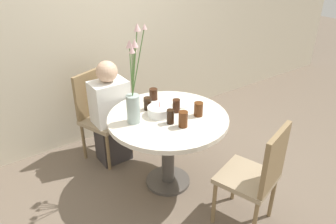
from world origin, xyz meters
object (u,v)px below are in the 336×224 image
at_px(chair_far_back, 258,173).
at_px(drink_glass_1, 153,94).
at_px(birthday_cake, 159,111).
at_px(flower_vase, 133,94).
at_px(chair_left_flank, 99,111).
at_px(drink_glass_3, 148,104).
at_px(person_woman, 111,116).
at_px(drink_glass_2, 170,117).
at_px(drink_glass_5, 176,106).
at_px(side_plate, 181,104).
at_px(drink_glass_4, 198,109).
at_px(drink_glass_0, 183,119).

distance_m(chair_far_back, drink_glass_1, 1.19).
bearing_deg(birthday_cake, flower_vase, 172.61).
xyz_separation_m(chair_left_flank, drink_glass_3, (0.22, -0.58, 0.26)).
relative_size(drink_glass_3, person_woman, 0.11).
relative_size(drink_glass_2, drink_glass_3, 1.07).
distance_m(drink_glass_3, drink_glass_5, 0.25).
bearing_deg(chair_far_back, flower_vase, -77.00).
height_order(birthday_cake, side_plate, birthday_cake).
xyz_separation_m(chair_far_back, person_woman, (-0.49, 1.43, -0.01)).
distance_m(side_plate, person_woman, 0.73).
bearing_deg(chair_left_flank, flower_vase, -108.63).
relative_size(side_plate, drink_glass_4, 1.44).
bearing_deg(drink_glass_3, flower_vase, -149.53).
distance_m(drink_glass_0, drink_glass_3, 0.42).
xyz_separation_m(drink_glass_5, person_woman, (-0.35, 0.61, -0.27)).
distance_m(flower_vase, side_plate, 0.55).
relative_size(chair_left_flank, drink_glass_1, 8.63).
xyz_separation_m(chair_left_flank, drink_glass_5, (0.40, -0.76, 0.26)).
distance_m(drink_glass_1, person_woman, 0.50).
bearing_deg(flower_vase, drink_glass_1, 36.44).
distance_m(flower_vase, drink_glass_0, 0.44).
bearing_deg(drink_glass_1, chair_far_back, -81.49).
xyz_separation_m(flower_vase, drink_glass_5, (0.38, -0.06, -0.19)).
bearing_deg(drink_glass_1, person_woman, 138.03).
bearing_deg(birthday_cake, side_plate, 11.19).
bearing_deg(drink_glass_1, drink_glass_3, -137.05).
xyz_separation_m(drink_glass_0, drink_glass_5, (0.10, 0.24, -0.01)).
height_order(side_plate, drink_glass_5, drink_glass_5).
height_order(chair_far_back, side_plate, chair_far_back).
distance_m(flower_vase, drink_glass_5, 0.43).
distance_m(side_plate, drink_glass_1, 0.28).
height_order(drink_glass_4, person_woman, person_woman).
height_order(chair_left_flank, drink_glass_1, chair_left_flank).
xyz_separation_m(drink_glass_2, person_woman, (-0.19, 0.74, -0.27)).
distance_m(side_plate, drink_glass_5, 0.16).
bearing_deg(drink_glass_5, drink_glass_1, 94.80).
bearing_deg(flower_vase, chair_left_flank, 92.03).
bearing_deg(drink_glass_5, drink_glass_0, -113.79).
xyz_separation_m(birthday_cake, drink_glass_4, (0.27, -0.20, 0.02)).
height_order(flower_vase, drink_glass_2, flower_vase).
xyz_separation_m(flower_vase, drink_glass_3, (0.20, 0.12, -0.19)).
height_order(flower_vase, person_woman, flower_vase).
height_order(chair_far_back, drink_glass_2, chair_far_back).
height_order(chair_left_flank, person_woman, person_woman).
height_order(drink_glass_0, drink_glass_3, drink_glass_0).
bearing_deg(drink_glass_5, chair_far_back, -80.06).
distance_m(chair_far_back, drink_glass_0, 0.69).
distance_m(side_plate, drink_glass_2, 0.36).
xyz_separation_m(drink_glass_0, drink_glass_3, (-0.08, 0.41, -0.01)).
relative_size(chair_left_flank, drink_glass_5, 7.84).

